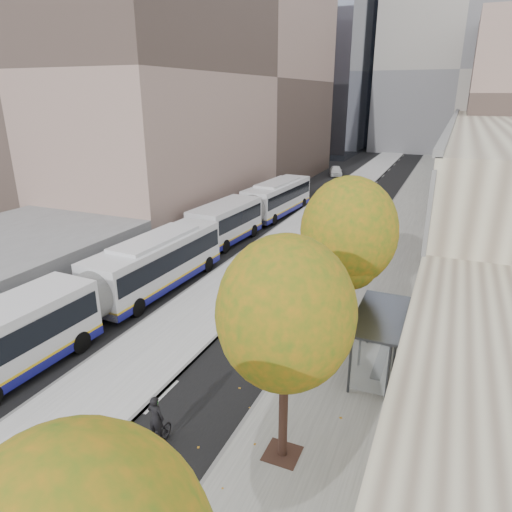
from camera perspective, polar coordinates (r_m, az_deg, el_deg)
The scene contains 11 objects.
bus_platform at distance 43.81m, azimuth 7.77°, elevation 5.15°, with size 4.25×150.00×0.15m, color #AEAEAE.
sidewalk at distance 42.47m, azimuth 18.21°, elevation 3.82°, with size 4.75×150.00×0.08m, color gray.
building_midrise at distance 55.68m, azimuth -9.75°, elevation 21.01°, with size 24.00×46.00×25.00m, color gray.
building_far_block at distance 102.02m, azimuth 24.19°, elevation 20.33°, with size 30.00×18.00×30.00m, color gray.
bus_shelter at distance 19.07m, azimuth 15.75°, elevation -8.30°, with size 1.90×4.40×2.53m.
tree_b at distance 12.97m, azimuth 3.73°, elevation -7.21°, with size 4.00×4.00×6.97m.
tree_c at distance 20.11m, azimuth 11.53°, elevation 2.96°, with size 4.20×4.20×7.28m.
bus_near at distance 24.32m, azimuth -17.92°, elevation -3.73°, with size 3.23×18.04×2.99m.
bus_far at distance 39.77m, azimuth 0.28°, elevation 6.19°, with size 3.74×18.29×3.03m.
cyclist at distance 15.95m, azimuth -12.28°, elevation -20.41°, with size 0.57×1.55×1.98m.
distant_car at distance 66.21m, azimuth 9.96°, elevation 10.45°, with size 1.61×4.00×1.36m, color silver.
Camera 1 is at (7.42, -5.93, 10.88)m, focal length 32.00 mm.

